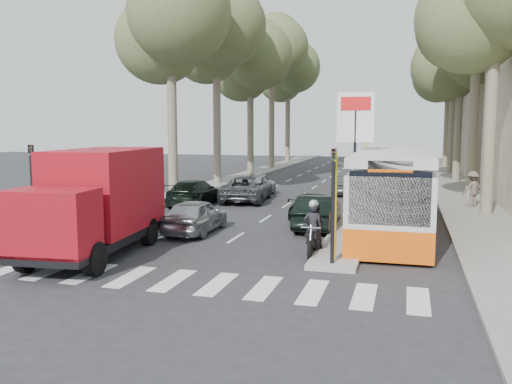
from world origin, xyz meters
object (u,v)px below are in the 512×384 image
silver_hatchback (195,216)px  red_truck (97,200)px  dark_hatchback (318,212)px  motorcycle (314,229)px  city_bus (393,187)px

silver_hatchback → red_truck: size_ratio=0.61×
dark_hatchback → motorcycle: size_ratio=1.96×
motorcycle → dark_hatchback: bearing=93.9°
red_truck → city_bus: size_ratio=0.53×
dark_hatchback → motorcycle: motorcycle is taller
motorcycle → red_truck: bearing=-166.4°
red_truck → city_bus: (9.24, 7.31, -0.09)m
city_bus → dark_hatchback: bearing=-167.0°
motorcycle → silver_hatchback: bearing=152.7°
silver_hatchback → city_bus: (7.56, 2.93, 1.05)m
dark_hatchback → motorcycle: bearing=96.7°
city_bus → silver_hatchback: bearing=-159.2°
red_truck → motorcycle: (6.83, 2.12, -1.00)m
dark_hatchback → city_bus: city_bus is taller
red_truck → silver_hatchback: bearing=63.9°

